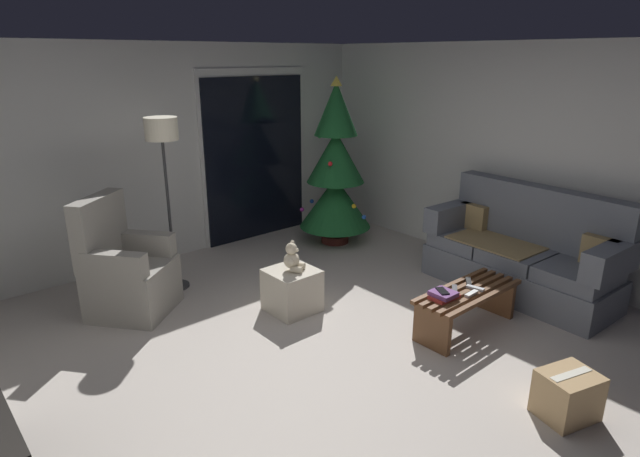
{
  "coord_description": "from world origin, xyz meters",
  "views": [
    {
      "loc": [
        -2.55,
        -2.72,
        2.35
      ],
      "look_at": [
        0.4,
        0.7,
        0.85
      ],
      "focal_mm": 29.37,
      "sensor_mm": 36.0,
      "label": 1
    }
  ],
  "objects": [
    {
      "name": "christmas_tree",
      "position": [
        1.86,
        2.09,
        0.93
      ],
      "size": [
        0.92,
        0.92,
        2.12
      ],
      "color": "#4C1E19",
      "rests_on": "ground"
    },
    {
      "name": "patio_door_glass",
      "position": [
        1.25,
        2.97,
        1.05
      ],
      "size": [
        1.5,
        0.02,
        2.1
      ],
      "primitive_type": "cube",
      "color": "black",
      "rests_on": "ground"
    },
    {
      "name": "book_stack",
      "position": [
        0.87,
        -0.36,
        0.42
      ],
      "size": [
        0.25,
        0.2,
        0.07
      ],
      "color": "#A32D28",
      "rests_on": "coffee_table"
    },
    {
      "name": "coffee_table",
      "position": [
        1.18,
        -0.39,
        0.26
      ],
      "size": [
        1.1,
        0.4,
        0.39
      ],
      "color": "brown",
      "rests_on": "ground"
    },
    {
      "name": "teddy_bear_cream",
      "position": [
        0.24,
        0.91,
        0.54
      ],
      "size": [
        0.21,
        0.22,
        0.29
      ],
      "color": "beige",
      "rests_on": "ottoman"
    },
    {
      "name": "remote_silver",
      "position": [
        1.24,
        -0.43,
        0.4
      ],
      "size": [
        0.07,
        0.16,
        0.02
      ],
      "primitive_type": "cube",
      "rotation": [
        0.0,
        0.0,
        3.35
      ],
      "color": "#ADADB2",
      "rests_on": "coffee_table"
    },
    {
      "name": "remote_graphite",
      "position": [
        1.08,
        -0.32,
        0.4
      ],
      "size": [
        0.15,
        0.13,
        0.02
      ],
      "primitive_type": "cube",
      "rotation": [
        0.0,
        0.0,
        5.34
      ],
      "color": "#333338",
      "rests_on": "coffee_table"
    },
    {
      "name": "patio_door_frame",
      "position": [
        1.25,
        2.99,
        1.1
      ],
      "size": [
        1.6,
        0.02,
        2.2
      ],
      "primitive_type": "cube",
      "color": "silver",
      "rests_on": "ground"
    },
    {
      "name": "remote_white",
      "position": [
        1.11,
        -0.47,
        0.4
      ],
      "size": [
        0.16,
        0.05,
        0.02
      ],
      "primitive_type": "cube",
      "rotation": [
        0.0,
        0.0,
        1.62
      ],
      "color": "silver",
      "rests_on": "coffee_table"
    },
    {
      "name": "floor_lamp",
      "position": [
        -0.38,
        2.15,
        1.51
      ],
      "size": [
        0.32,
        0.32,
        1.78
      ],
      "color": "#2D2D30",
      "rests_on": "ground"
    },
    {
      "name": "wall_back",
      "position": [
        0.0,
        3.06,
        1.25
      ],
      "size": [
        5.72,
        0.12,
        2.5
      ],
      "primitive_type": "cube",
      "color": "silver",
      "rests_on": "ground"
    },
    {
      "name": "ottoman",
      "position": [
        0.23,
        0.92,
        0.21
      ],
      "size": [
        0.44,
        0.44,
        0.42
      ],
      "primitive_type": "cube",
      "color": "beige",
      "rests_on": "ground"
    },
    {
      "name": "couch",
      "position": [
        2.32,
        -0.28,
        0.4
      ],
      "size": [
        0.87,
        1.97,
        1.08
      ],
      "color": "slate",
      "rests_on": "ground"
    },
    {
      "name": "cell_phone",
      "position": [
        0.86,
        -0.35,
        0.46
      ],
      "size": [
        0.13,
        0.16,
        0.01
      ],
      "primitive_type": "cube",
      "rotation": [
        0.0,
        0.0,
        -0.51
      ],
      "color": "black",
      "rests_on": "book_stack"
    },
    {
      "name": "cardboard_box_taped_mid_floor",
      "position": [
        0.68,
        -1.54,
        0.16
      ],
      "size": [
        0.44,
        0.4,
        0.33
      ],
      "color": "tan",
      "rests_on": "ground"
    },
    {
      "name": "remote_black",
      "position": [
        1.31,
        -0.31,
        0.4
      ],
      "size": [
        0.15,
        0.13,
        0.02
      ],
      "primitive_type": "cube",
      "rotation": [
        0.0,
        0.0,
        2.24
      ],
      "color": "black",
      "rests_on": "coffee_table"
    },
    {
      "name": "armchair",
      "position": [
        -0.96,
        1.92,
        0.4
      ],
      "size": [
        0.96,
        0.96,
        1.13
      ],
      "color": "gray",
      "rests_on": "ground"
    },
    {
      "name": "wall_right",
      "position": [
        2.86,
        0.0,
        1.25
      ],
      "size": [
        0.12,
        6.0,
        2.5
      ],
      "primitive_type": "cube",
      "color": "silver",
      "rests_on": "ground"
    },
    {
      "name": "ground_plane",
      "position": [
        0.0,
        0.0,
        0.0
      ],
      "size": [
        7.0,
        7.0,
        0.0
      ],
      "primitive_type": "plane",
      "color": "#BCB2A8"
    }
  ]
}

